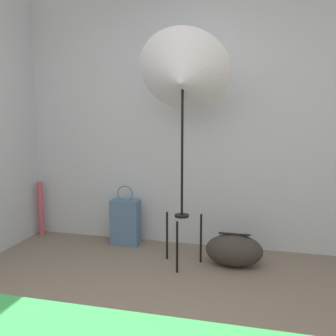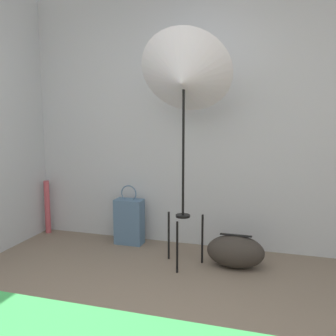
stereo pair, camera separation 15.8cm
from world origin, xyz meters
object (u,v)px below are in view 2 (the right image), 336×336
Objects in this scene: photo_umbrella at (184,78)px; tote_bag at (129,221)px; duffel_bag at (235,251)px; paper_roll at (47,207)px.

photo_umbrella reaches higher than tote_bag.
paper_roll is at bearing 170.31° from duffel_bag.
photo_umbrella is at bearing -14.71° from paper_roll.
tote_bag is 1.20m from duffel_bag.
photo_umbrella is 2.25m from paper_roll.
photo_umbrella is at bearing -170.57° from duffel_bag.
paper_roll is (-1.72, 0.45, -1.37)m from photo_umbrella.
tote_bag is (-0.69, 0.39, -1.43)m from photo_umbrella.
paper_roll is (-2.19, 0.37, 0.15)m from duffel_bag.
photo_umbrella is 1.63m from tote_bag.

